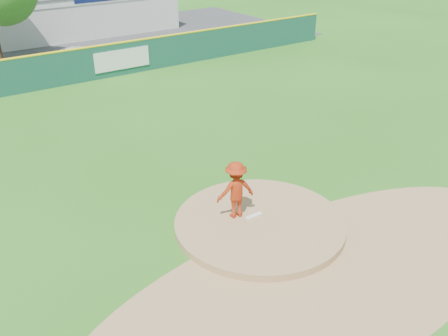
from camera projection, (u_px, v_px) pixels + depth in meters
ground at (259, 227)px, 16.16m from camera, size 120.00×120.00×0.00m
pitchers_mound at (259, 227)px, 16.16m from camera, size 5.50×5.50×0.50m
pitching_rubber at (254, 216)px, 16.25m from camera, size 0.60×0.15×0.04m
infield_dirt_arc at (327, 276)px, 13.98m from camera, size 15.40×15.40×0.01m
parking_lot at (24, 53)px, 35.76m from camera, size 44.00×16.00×0.02m
pitcher at (236, 190)px, 15.85m from camera, size 1.38×0.97×1.94m
van at (82, 56)px, 32.83m from camera, size 4.31×2.08×1.18m
pool_building_grp at (76, 11)px, 41.69m from camera, size 15.20×8.20×3.31m
fence_banners at (35, 74)px, 27.82m from camera, size 14.22×0.04×1.20m
outfield_fence at (64, 67)px, 28.73m from camera, size 40.00×0.14×2.07m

